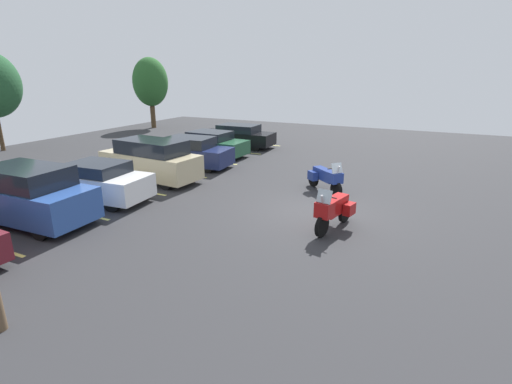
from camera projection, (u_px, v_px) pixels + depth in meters
name	position (u px, v px, depth m)	size (l,w,h in m)	color
ground	(316.00, 213.00, 13.31)	(44.00, 44.00, 0.10)	#2D2D30
motorcycle_touring	(333.00, 209.00, 11.59)	(2.14, 0.98, 1.44)	black
motorcycle_second	(326.00, 177.00, 15.25)	(1.58, 1.83, 1.36)	black
parking_stripes	(121.00, 188.00, 16.02)	(23.39, 4.69, 0.01)	#EAE066
car_blue	(26.00, 195.00, 12.12)	(2.04, 4.69, 1.86)	#2D519E
car_white	(94.00, 181.00, 14.29)	(2.07, 4.58, 1.48)	white
car_champagne	(151.00, 160.00, 16.86)	(2.11, 4.75, 1.83)	#C1B289
car_navy	(188.00, 152.00, 19.40)	(2.10, 4.67, 1.53)	navy
car_green	(208.00, 144.00, 21.96)	(2.02, 4.74, 1.41)	#235638
car_black	(237.00, 136.00, 24.48)	(1.97, 4.83, 1.44)	black
tree_far_right	(150.00, 82.00, 32.03)	(2.91, 2.91, 5.80)	#4C3823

